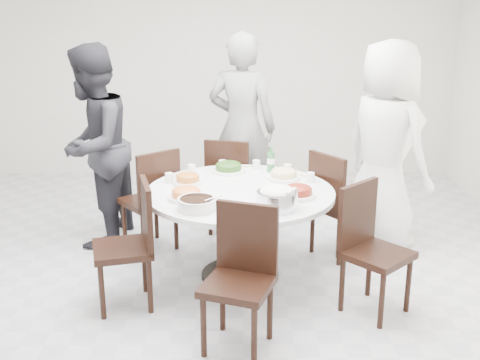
{
  "coord_description": "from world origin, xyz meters",
  "views": [
    {
      "loc": [
        0.28,
        -4.51,
        2.25
      ],
      "look_at": [
        0.32,
        0.06,
        0.82
      ],
      "focal_mm": 45.0,
      "sensor_mm": 36.0,
      "label": 1
    }
  ],
  "objects_px": {
    "chair_sw": "(122,246)",
    "diner_middle": "(242,128)",
    "chair_n": "(232,184)",
    "beverage_bottle": "(271,159)",
    "diner_left": "(93,146)",
    "chair_ne": "(341,204)",
    "chair_se": "(377,252)",
    "chair_nw": "(149,199)",
    "diner_right": "(386,146)",
    "chair_s": "(237,282)",
    "soup_bowl": "(197,204)",
    "dining_table": "(240,234)",
    "rice_bowl": "(277,200)"
  },
  "relations": [
    {
      "from": "chair_s",
      "to": "chair_n",
      "type": "bearing_deg",
      "value": 111.1
    },
    {
      "from": "diner_right",
      "to": "chair_s",
      "type": "bearing_deg",
      "value": 108.14
    },
    {
      "from": "chair_s",
      "to": "beverage_bottle",
      "type": "xyz_separation_m",
      "value": [
        0.3,
        1.56,
        0.39
      ]
    },
    {
      "from": "chair_sw",
      "to": "soup_bowl",
      "type": "distance_m",
      "value": 0.64
    },
    {
      "from": "chair_nw",
      "to": "chair_se",
      "type": "distance_m",
      "value": 2.14
    },
    {
      "from": "diner_left",
      "to": "soup_bowl",
      "type": "xyz_separation_m",
      "value": [
        1.01,
        -1.21,
        -0.12
      ]
    },
    {
      "from": "chair_sw",
      "to": "diner_middle",
      "type": "bearing_deg",
      "value": 139.82
    },
    {
      "from": "rice_bowl",
      "to": "chair_nw",
      "type": "bearing_deg",
      "value": 137.05
    },
    {
      "from": "chair_sw",
      "to": "diner_middle",
      "type": "xyz_separation_m",
      "value": [
        0.9,
        1.87,
        0.47
      ]
    },
    {
      "from": "diner_left",
      "to": "diner_middle",
      "type": "bearing_deg",
      "value": 125.54
    },
    {
      "from": "diner_right",
      "to": "diner_middle",
      "type": "distance_m",
      "value": 1.47
    },
    {
      "from": "chair_nw",
      "to": "chair_sw",
      "type": "xyz_separation_m",
      "value": [
        -0.05,
        -1.05,
        0.0
      ]
    },
    {
      "from": "chair_ne",
      "to": "chair_se",
      "type": "relative_size",
      "value": 1.0
    },
    {
      "from": "dining_table",
      "to": "chair_ne",
      "type": "distance_m",
      "value": 1.0
    },
    {
      "from": "chair_ne",
      "to": "chair_se",
      "type": "bearing_deg",
      "value": 149.2
    },
    {
      "from": "chair_n",
      "to": "chair_se",
      "type": "relative_size",
      "value": 1.0
    },
    {
      "from": "chair_ne",
      "to": "beverage_bottle",
      "type": "height_order",
      "value": "beverage_bottle"
    },
    {
      "from": "chair_nw",
      "to": "diner_right",
      "type": "height_order",
      "value": "diner_right"
    },
    {
      "from": "chair_ne",
      "to": "chair_sw",
      "type": "height_order",
      "value": "same"
    },
    {
      "from": "chair_nw",
      "to": "beverage_bottle",
      "type": "bearing_deg",
      "value": 137.72
    },
    {
      "from": "chair_n",
      "to": "chair_s",
      "type": "relative_size",
      "value": 1.0
    },
    {
      "from": "chair_n",
      "to": "chair_nw",
      "type": "relative_size",
      "value": 1.0
    },
    {
      "from": "beverage_bottle",
      "to": "dining_table",
      "type": "bearing_deg",
      "value": -117.94
    },
    {
      "from": "chair_s",
      "to": "beverage_bottle",
      "type": "height_order",
      "value": "beverage_bottle"
    },
    {
      "from": "chair_se",
      "to": "diner_right",
      "type": "bearing_deg",
      "value": 32.17
    },
    {
      "from": "diner_right",
      "to": "chair_n",
      "type": "bearing_deg",
      "value": 41.82
    },
    {
      "from": "dining_table",
      "to": "beverage_bottle",
      "type": "xyz_separation_m",
      "value": [
        0.27,
        0.52,
        0.49
      ]
    },
    {
      "from": "chair_n",
      "to": "beverage_bottle",
      "type": "bearing_deg",
      "value": 138.55
    },
    {
      "from": "diner_middle",
      "to": "chair_n",
      "type": "bearing_deg",
      "value": 90.33
    },
    {
      "from": "diner_middle",
      "to": "diner_left",
      "type": "relative_size",
      "value": 1.04
    },
    {
      "from": "chair_n",
      "to": "diner_left",
      "type": "bearing_deg",
      "value": 25.15
    },
    {
      "from": "chair_s",
      "to": "chair_se",
      "type": "bearing_deg",
      "value": 44.73
    },
    {
      "from": "chair_se",
      "to": "diner_left",
      "type": "xyz_separation_m",
      "value": [
        -2.31,
        1.35,
        0.44
      ]
    },
    {
      "from": "dining_table",
      "to": "chair_nw",
      "type": "distance_m",
      "value": 1.01
    },
    {
      "from": "diner_middle",
      "to": "soup_bowl",
      "type": "xyz_separation_m",
      "value": [
        -0.35,
        -1.84,
        -0.16
      ]
    },
    {
      "from": "diner_left",
      "to": "beverage_bottle",
      "type": "xyz_separation_m",
      "value": [
        1.6,
        -0.25,
        -0.05
      ]
    },
    {
      "from": "chair_nw",
      "to": "diner_left",
      "type": "relative_size",
      "value": 0.52
    },
    {
      "from": "chair_ne",
      "to": "beverage_bottle",
      "type": "xyz_separation_m",
      "value": [
        -0.62,
        0.07,
        0.39
      ]
    },
    {
      "from": "chair_nw",
      "to": "rice_bowl",
      "type": "xyz_separation_m",
      "value": [
        1.08,
        -1.01,
        0.34
      ]
    },
    {
      "from": "rice_bowl",
      "to": "chair_n",
      "type": "bearing_deg",
      "value": 103.15
    },
    {
      "from": "chair_se",
      "to": "rice_bowl",
      "type": "relative_size",
      "value": 3.16
    },
    {
      "from": "chair_s",
      "to": "dining_table",
      "type": "bearing_deg",
      "value": 108.4
    },
    {
      "from": "chair_ne",
      "to": "soup_bowl",
      "type": "distance_m",
      "value": 1.53
    },
    {
      "from": "chair_se",
      "to": "soup_bowl",
      "type": "bearing_deg",
      "value": 130.87
    },
    {
      "from": "dining_table",
      "to": "chair_se",
      "type": "distance_m",
      "value": 1.14
    },
    {
      "from": "chair_se",
      "to": "rice_bowl",
      "type": "distance_m",
      "value": 0.81
    },
    {
      "from": "chair_n",
      "to": "dining_table",
      "type": "bearing_deg",
      "value": 108.05
    },
    {
      "from": "dining_table",
      "to": "diner_right",
      "type": "distance_m",
      "value": 1.57
    },
    {
      "from": "chair_sw",
      "to": "rice_bowl",
      "type": "height_order",
      "value": "chair_sw"
    },
    {
      "from": "chair_ne",
      "to": "chair_nw",
      "type": "bearing_deg",
      "value": 49.55
    }
  ]
}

